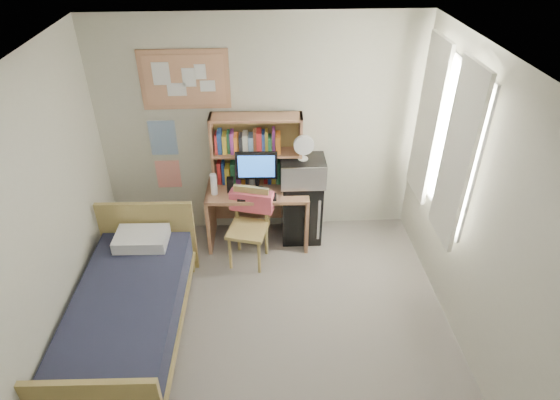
{
  "coord_description": "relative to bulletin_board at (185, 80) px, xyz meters",
  "views": [
    {
      "loc": [
        -0.05,
        -2.77,
        3.56
      ],
      "look_at": [
        0.17,
        1.2,
        0.95
      ],
      "focal_mm": 30.0,
      "sensor_mm": 36.0,
      "label": 1
    }
  ],
  "objects": [
    {
      "name": "floor",
      "position": [
        0.78,
        -2.08,
        -1.93
      ],
      "size": [
        3.6,
        4.2,
        0.02
      ],
      "primitive_type": "cube",
      "color": "gray",
      "rests_on": "ground"
    },
    {
      "name": "ceiling",
      "position": [
        0.78,
        -2.08,
        0.68
      ],
      "size": [
        3.6,
        4.2,
        0.02
      ],
      "primitive_type": "cube",
      "color": "white",
      "rests_on": "wall_back"
    },
    {
      "name": "wall_back",
      "position": [
        0.78,
        0.02,
        -0.62
      ],
      "size": [
        3.6,
        0.04,
        2.6
      ],
      "primitive_type": "cube",
      "color": "beige",
      "rests_on": "floor"
    },
    {
      "name": "wall_left",
      "position": [
        -1.02,
        -2.08,
        -0.62
      ],
      "size": [
        0.04,
        4.2,
        2.6
      ],
      "primitive_type": "cube",
      "color": "beige",
      "rests_on": "floor"
    },
    {
      "name": "wall_right",
      "position": [
        2.58,
        -2.08,
        -0.62
      ],
      "size": [
        0.04,
        4.2,
        2.6
      ],
      "primitive_type": "cube",
      "color": "beige",
      "rests_on": "floor"
    },
    {
      "name": "window_unit",
      "position": [
        2.53,
        -0.88,
        -0.32
      ],
      "size": [
        0.1,
        1.4,
        1.7
      ],
      "primitive_type": "cube",
      "color": "white",
      "rests_on": "wall_right"
    },
    {
      "name": "curtain_left",
      "position": [
        2.5,
        -1.28,
        -0.32
      ],
      "size": [
        0.04,
        0.55,
        1.7
      ],
      "primitive_type": "cube",
      "color": "white",
      "rests_on": "wall_right"
    },
    {
      "name": "curtain_right",
      "position": [
        2.5,
        -0.48,
        -0.32
      ],
      "size": [
        0.04,
        0.55,
        1.7
      ],
      "primitive_type": "cube",
      "color": "white",
      "rests_on": "wall_right"
    },
    {
      "name": "bulletin_board",
      "position": [
        0.0,
        0.0,
        0.0
      ],
      "size": [
        0.94,
        0.03,
        0.64
      ],
      "primitive_type": "cube",
      "color": "tan",
      "rests_on": "wall_back"
    },
    {
      "name": "poster_wave",
      "position": [
        -0.32,
        0.01,
        -0.67
      ],
      "size": [
        0.3,
        0.01,
        0.42
      ],
      "primitive_type": "cube",
      "color": "#265799",
      "rests_on": "wall_back"
    },
    {
      "name": "poster_japan",
      "position": [
        -0.32,
        0.01,
        -1.14
      ],
      "size": [
        0.28,
        0.01,
        0.36
      ],
      "primitive_type": "cube",
      "color": "#F4402B",
      "rests_on": "wall_back"
    },
    {
      "name": "desk",
      "position": [
        0.73,
        -0.3,
        -1.56
      ],
      "size": [
        1.19,
        0.63,
        0.73
      ],
      "primitive_type": "cube",
      "rotation": [
        0.0,
        0.0,
        -0.04
      ],
      "color": "#AE7955",
      "rests_on": "floor"
    },
    {
      "name": "desk_chair",
      "position": [
        0.61,
        -0.69,
        -1.47
      ],
      "size": [
        0.55,
        0.55,
        0.9
      ],
      "primitive_type": "cube",
      "rotation": [
        0.0,
        0.0,
        -0.27
      ],
      "color": "tan",
      "rests_on": "floor"
    },
    {
      "name": "mini_fridge",
      "position": [
        1.24,
        -0.24,
        -1.53
      ],
      "size": [
        0.47,
        0.47,
        0.78
      ],
      "primitive_type": "cube",
      "rotation": [
        0.0,
        0.0,
        -0.02
      ],
      "color": "black",
      "rests_on": "floor"
    },
    {
      "name": "bed",
      "position": [
        -0.5,
        -1.74,
        -1.65
      ],
      "size": [
        1.03,
        1.97,
        0.53
      ],
      "primitive_type": "cube",
      "rotation": [
        0.0,
        0.0,
        -0.03
      ],
      "color": "#1A1C2F",
      "rests_on": "floor"
    },
    {
      "name": "hutch",
      "position": [
        0.73,
        -0.15,
        -0.78
      ],
      "size": [
        1.02,
        0.3,
        0.83
      ],
      "primitive_type": "cube",
      "rotation": [
        0.0,
        0.0,
        -0.04
      ],
      "color": "#AE7955",
      "rests_on": "desk"
    },
    {
      "name": "monitor",
      "position": [
        0.72,
        -0.36,
        -0.95
      ],
      "size": [
        0.46,
        0.05,
        0.49
      ],
      "primitive_type": "cube",
      "rotation": [
        0.0,
        0.0,
        -0.04
      ],
      "color": "black",
      "rests_on": "desk"
    },
    {
      "name": "keyboard",
      "position": [
        0.72,
        -0.5,
        -1.18
      ],
      "size": [
        0.44,
        0.15,
        0.02
      ],
      "primitive_type": "cube",
      "rotation": [
        0.0,
        0.0,
        -0.04
      ],
      "color": "black",
      "rests_on": "desk"
    },
    {
      "name": "speaker_left",
      "position": [
        0.42,
        -0.34,
        -1.1
      ],
      "size": [
        0.08,
        0.08,
        0.18
      ],
      "primitive_type": "cube",
      "rotation": [
        0.0,
        0.0,
        -0.04
      ],
      "color": "black",
      "rests_on": "desk"
    },
    {
      "name": "speaker_right",
      "position": [
        1.02,
        -0.37,
        -1.11
      ],
      "size": [
        0.07,
        0.07,
        0.16
      ],
      "primitive_type": "cube",
      "rotation": [
        0.0,
        0.0,
        -0.04
      ],
      "color": "black",
      "rests_on": "desk"
    },
    {
      "name": "water_bottle",
      "position": [
        0.24,
        -0.38,
        -1.07
      ],
      "size": [
        0.08,
        0.08,
        0.25
      ],
      "primitive_type": "cylinder",
      "rotation": [
        0.0,
        0.0,
        -0.04
      ],
      "color": "white",
      "rests_on": "desk"
    },
    {
      "name": "hoodie",
      "position": [
        0.66,
        -0.5,
        -1.22
      ],
      "size": [
        0.51,
        0.27,
        0.23
      ],
      "primitive_type": "cube",
      "rotation": [
        0.0,
        0.0,
        -0.27
      ],
      "color": "#D85263",
      "rests_on": "desk_chair"
    },
    {
      "name": "microwave",
      "position": [
        1.24,
        -0.26,
        -0.99
      ],
      "size": [
        0.51,
        0.39,
        0.29
      ],
      "primitive_type": "cube",
      "rotation": [
        0.0,
        0.0,
        -0.02
      ],
      "color": "silver",
      "rests_on": "mini_fridge"
    },
    {
      "name": "desk_fan",
      "position": [
        1.24,
        -0.26,
        -0.7
      ],
      "size": [
        0.23,
        0.23,
        0.28
      ],
      "primitive_type": "cylinder",
      "rotation": [
        0.0,
        0.0,
        -0.02
      ],
      "color": "white",
      "rests_on": "microwave"
    },
    {
      "name": "pillow",
      "position": [
        -0.48,
        -0.99,
        -1.32
      ],
      "size": [
        0.54,
        0.38,
        0.13
      ],
      "primitive_type": "cube",
      "rotation": [
        0.0,
        0.0,
        -0.03
      ],
      "color": "white",
      "rests_on": "bed"
    }
  ]
}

